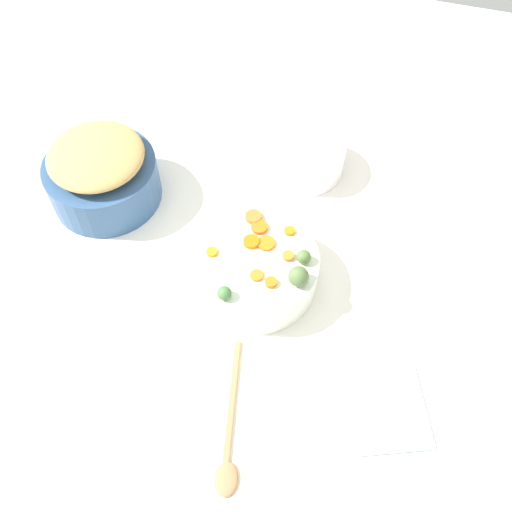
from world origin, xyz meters
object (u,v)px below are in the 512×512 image
(serving_bowl_carrots, at_px, (256,270))
(wooden_spoon, at_px, (230,445))
(metal_pot, at_px, (103,180))
(casserole_dish, at_px, (307,158))

(serving_bowl_carrots, xyz_separation_m, wooden_spoon, (0.37, 0.05, -0.04))
(serving_bowl_carrots, xyz_separation_m, metal_pot, (-0.14, -0.43, 0.01))
(serving_bowl_carrots, relative_size, casserole_dish, 1.49)
(metal_pot, relative_size, casserole_dish, 1.47)
(metal_pot, relative_size, wooden_spoon, 0.87)
(metal_pot, distance_m, wooden_spoon, 0.71)
(serving_bowl_carrots, relative_size, wooden_spoon, 0.88)
(serving_bowl_carrots, bearing_deg, wooden_spoon, 8.36)
(serving_bowl_carrots, distance_m, wooden_spoon, 0.38)
(metal_pot, bearing_deg, wooden_spoon, 43.47)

